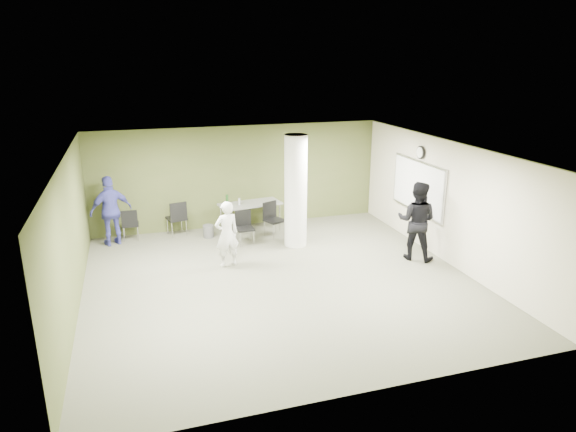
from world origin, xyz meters
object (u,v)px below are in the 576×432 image
object	(u,v)px
chair_back_left	(130,222)
man_blue	(111,211)
folding_table	(250,205)
man_black	(417,221)
woman_white	(227,234)

from	to	relation	value
chair_back_left	man_blue	xyz separation A→B (m)	(-0.42, -0.17, 0.40)
folding_table	chair_back_left	size ratio (longest dim) A/B	2.07
man_black	woman_white	bearing A→B (deg)	29.01
chair_back_left	woman_white	xyz separation A→B (m)	(2.08, -2.41, 0.28)
woman_white	man_blue	distance (m)	3.36
folding_table	man_blue	distance (m)	3.55
man_black	chair_back_left	bearing A→B (deg)	13.16
woman_white	man_blue	size ratio (longest dim) A/B	0.86
folding_table	woman_white	distance (m)	2.48
chair_back_left	man_black	distance (m)	7.19
chair_back_left	man_black	xyz separation A→B (m)	(6.38, -3.28, 0.44)
woman_white	man_black	size ratio (longest dim) A/B	0.82
man_blue	woman_white	bearing A→B (deg)	119.41
man_blue	chair_back_left	bearing A→B (deg)	-176.31
woman_white	man_black	bearing A→B (deg)	156.21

